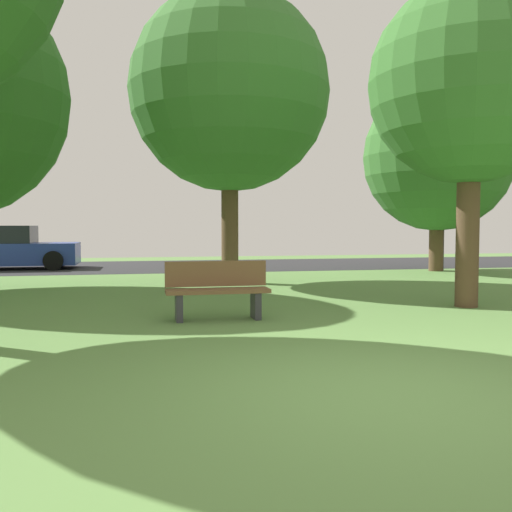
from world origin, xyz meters
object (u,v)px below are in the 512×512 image
Objects in this scene: parked_car_blue at (5,249)px; maple_tree_near at (438,157)px; oak_tree_left at (471,83)px; oak_tree_right at (230,92)px; park_bench at (217,290)px; street_lamp_post at (443,202)px.

maple_tree_near is at bearing -14.98° from parked_car_blue.
parked_car_blue is (-10.19, 11.14, -3.30)m from oak_tree_left.
oak_tree_right reaches higher than parked_car_blue.
parked_car_blue reaches higher than park_bench.
street_lamp_post is at bearing -136.71° from park_bench.
park_bench is (-4.58, -0.42, -3.50)m from oak_tree_left.
park_bench is (-8.23, -7.86, -3.20)m from maple_tree_near.
maple_tree_near is 1.45m from street_lamp_post.
oak_tree_left is (3.48, -5.14, -0.88)m from oak_tree_right.
maple_tree_near is 3.78× the size of park_bench.
street_lamp_post reaches higher than parked_car_blue.
oak_tree_left is 1.26× the size of parked_car_blue.
maple_tree_near is 1.34× the size of street_lamp_post.
maple_tree_near is at bearing 63.87° from oak_tree_left.
oak_tree_right is 1.28× the size of oak_tree_left.
oak_tree_right is 7.17m from park_bench.
oak_tree_left reaches higher than park_bench.
parked_car_blue is at bearing 165.02° from maple_tree_near.
maple_tree_near is 11.82m from park_bench.
maple_tree_near reaches higher than oak_tree_left.
street_lamp_post is (0.31, 0.19, -1.41)m from maple_tree_near.
oak_tree_right reaches higher than park_bench.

